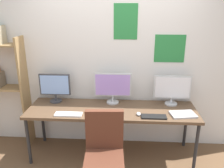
% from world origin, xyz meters
% --- Properties ---
extents(wall_back, '(4.75, 0.11, 2.60)m').
position_xyz_m(wall_back, '(0.00, 1.02, 1.30)').
color(wall_back, silver).
rests_on(wall_back, ground_plane).
extents(desk, '(2.35, 0.68, 0.74)m').
position_xyz_m(desk, '(0.00, 0.60, 0.69)').
color(desk, brown).
rests_on(desk, ground_plane).
extents(office_chair, '(0.52, 0.52, 0.99)m').
position_xyz_m(office_chair, '(-0.04, -0.12, 0.40)').
color(office_chair, '#2D2D33').
rests_on(office_chair, ground_plane).
extents(monitor_left, '(0.45, 0.18, 0.43)m').
position_xyz_m(monitor_left, '(-0.86, 0.81, 0.98)').
color(monitor_left, '#38383D').
rests_on(monitor_left, desk).
extents(monitor_center, '(0.54, 0.18, 0.46)m').
position_xyz_m(monitor_center, '(0.00, 0.81, 1.00)').
color(monitor_center, silver).
rests_on(monitor_center, desk).
extents(monitor_right, '(0.53, 0.18, 0.43)m').
position_xyz_m(monitor_right, '(0.86, 0.81, 0.98)').
color(monitor_right, silver).
rests_on(monitor_right, desk).
extents(keyboard_left, '(0.36, 0.13, 0.02)m').
position_xyz_m(keyboard_left, '(-0.56, 0.37, 0.75)').
color(keyboard_left, silver).
rests_on(keyboard_left, desk).
extents(keyboard_right, '(0.33, 0.13, 0.02)m').
position_xyz_m(keyboard_right, '(0.56, 0.37, 0.75)').
color(keyboard_right, black).
rests_on(keyboard_right, desk).
extents(mouse_left_side, '(0.06, 0.10, 0.03)m').
position_xyz_m(mouse_left_side, '(-0.12, 0.41, 0.76)').
color(mouse_left_side, silver).
rests_on(mouse_left_side, desk).
extents(mouse_right_side, '(0.06, 0.10, 0.03)m').
position_xyz_m(mouse_right_side, '(0.37, 0.43, 0.76)').
color(mouse_right_side, silver).
rests_on(mouse_right_side, desk).
extents(laptop_closed, '(0.35, 0.27, 0.02)m').
position_xyz_m(laptop_closed, '(0.95, 0.46, 0.75)').
color(laptop_closed, silver).
rests_on(laptop_closed, desk).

